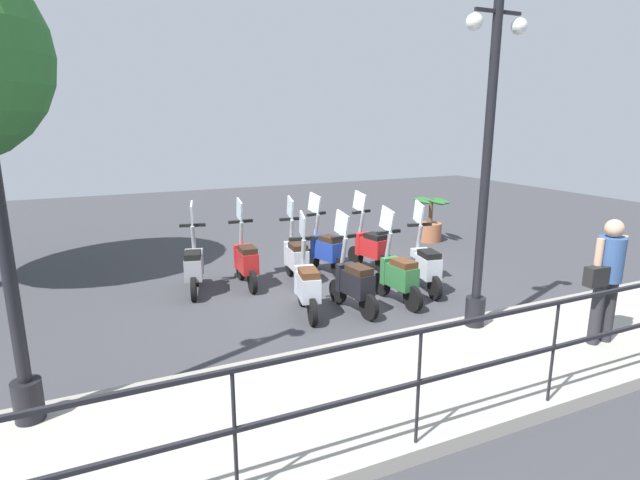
# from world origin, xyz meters

# --- Properties ---
(ground_plane) EXTENTS (28.00, 28.00, 0.00)m
(ground_plane) POSITION_xyz_m (0.00, 0.00, 0.00)
(ground_plane) COLOR #38383D
(promenade_walkway) EXTENTS (2.20, 20.00, 0.15)m
(promenade_walkway) POSITION_xyz_m (-3.15, 0.00, 0.07)
(promenade_walkway) COLOR #A39E93
(promenade_walkway) RESTS_ON ground_plane
(fence_railing) EXTENTS (0.04, 16.03, 1.07)m
(fence_railing) POSITION_xyz_m (-4.20, 0.00, 0.91)
(fence_railing) COLOR black
(fence_railing) RESTS_ON promenade_walkway
(lamp_post_near) EXTENTS (0.26, 0.90, 4.38)m
(lamp_post_near) POSITION_xyz_m (-2.40, -0.64, 2.09)
(lamp_post_near) COLOR black
(lamp_post_near) RESTS_ON promenade_walkway
(lamp_post_far) EXTENTS (0.26, 0.90, 4.46)m
(lamp_post_far) POSITION_xyz_m (-2.40, 4.70, 2.13)
(lamp_post_far) COLOR black
(lamp_post_far) RESTS_ON promenade_walkway
(pedestrian_with_bag) EXTENTS (0.34, 0.65, 1.59)m
(pedestrian_with_bag) POSITION_xyz_m (-3.49, -1.69, 1.08)
(pedestrian_with_bag) COLOR #28282D
(pedestrian_with_bag) RESTS_ON promenade_walkway
(potted_palm) EXTENTS (1.06, 0.66, 1.05)m
(potted_palm) POSITION_xyz_m (2.37, -3.46, 0.45)
(potted_palm) COLOR #9E5B3D
(potted_palm) RESTS_ON ground_plane
(scooter_near_0) EXTENTS (1.22, 0.48, 1.54)m
(scooter_near_0) POSITION_xyz_m (-0.63, -1.10, 0.48)
(scooter_near_0) COLOR black
(scooter_near_0) RESTS_ON ground_plane
(scooter_near_1) EXTENTS (1.23, 0.44, 1.54)m
(scooter_near_1) POSITION_xyz_m (-0.91, -0.36, 0.48)
(scooter_near_1) COLOR black
(scooter_near_1) RESTS_ON ground_plane
(scooter_near_2) EXTENTS (1.23, 0.44, 1.54)m
(scooter_near_2) POSITION_xyz_m (-0.92, 0.45, 0.48)
(scooter_near_2) COLOR black
(scooter_near_2) RESTS_ON ground_plane
(scooter_near_3) EXTENTS (1.22, 0.49, 1.54)m
(scooter_near_3) POSITION_xyz_m (-0.76, 1.16, 0.48)
(scooter_near_3) COLOR black
(scooter_near_3) RESTS_ON ground_plane
(scooter_far_0) EXTENTS (1.22, 0.49, 1.54)m
(scooter_far_0) POSITION_xyz_m (0.88, -0.89, 0.48)
(scooter_far_0) COLOR black
(scooter_far_0) RESTS_ON ground_plane
(scooter_far_1) EXTENTS (1.21, 0.52, 1.54)m
(scooter_far_1) POSITION_xyz_m (1.05, -0.00, 0.48)
(scooter_far_1) COLOR black
(scooter_far_1) RESTS_ON ground_plane
(scooter_far_2) EXTENTS (1.23, 0.44, 1.54)m
(scooter_far_2) POSITION_xyz_m (0.78, 0.72, 0.48)
(scooter_far_2) COLOR black
(scooter_far_2) RESTS_ON ground_plane
(scooter_far_3) EXTENTS (1.23, 0.44, 1.54)m
(scooter_far_3) POSITION_xyz_m (0.94, 1.61, 0.48)
(scooter_far_3) COLOR black
(scooter_far_3) RESTS_ON ground_plane
(scooter_far_4) EXTENTS (1.21, 0.51, 1.54)m
(scooter_far_4) POSITION_xyz_m (0.97, 2.51, 0.48)
(scooter_far_4) COLOR black
(scooter_far_4) RESTS_ON ground_plane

